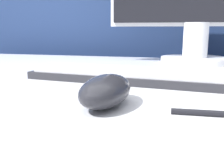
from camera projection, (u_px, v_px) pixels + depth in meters
name	position (u px, v px, depth m)	size (l,w,h in m)	color
partition_panel	(164.00, 62.00, 1.15)	(5.00, 0.03, 1.40)	navy
computer_mouse_near	(106.00, 91.00, 0.37)	(0.08, 0.13, 0.05)	#232328
keyboard	(126.00, 75.00, 0.57)	(0.44, 0.17, 0.02)	#28282D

